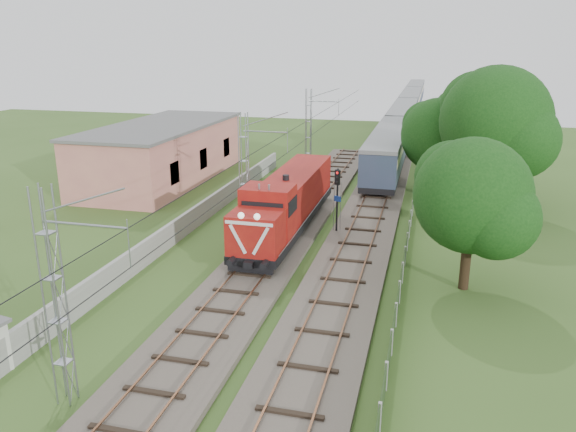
# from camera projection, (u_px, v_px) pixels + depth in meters

# --- Properties ---
(ground) EXTENTS (140.00, 140.00, 0.00)m
(ground) POSITION_uv_depth(u_px,v_px,m) (225.00, 312.00, 26.88)
(ground) COLOR #375520
(ground) RESTS_ON ground
(track_main) EXTENTS (4.20, 70.00, 0.45)m
(track_main) POSITION_uv_depth(u_px,v_px,m) (267.00, 256.00, 33.30)
(track_main) COLOR #6B6054
(track_main) RESTS_ON ground
(track_side) EXTENTS (4.20, 80.00, 0.45)m
(track_side) POSITION_uv_depth(u_px,v_px,m) (374.00, 204.00, 44.14)
(track_side) COLOR #6B6054
(track_side) RESTS_ON ground
(catenary) EXTENTS (3.31, 70.00, 8.00)m
(catenary) POSITION_uv_depth(u_px,v_px,m) (245.00, 172.00, 37.48)
(catenary) COLOR gray
(catenary) RESTS_ON ground
(boundary_wall) EXTENTS (0.25, 40.00, 1.50)m
(boundary_wall) POSITION_uv_depth(u_px,v_px,m) (198.00, 215.00, 39.30)
(boundary_wall) COLOR #9E9E99
(boundary_wall) RESTS_ON ground
(station_building) EXTENTS (8.40, 20.40, 5.22)m
(station_building) POSITION_uv_depth(u_px,v_px,m) (163.00, 152.00, 51.86)
(station_building) COLOR tan
(station_building) RESTS_ON ground
(fence) EXTENTS (0.12, 32.00, 1.20)m
(fence) POSITION_uv_depth(u_px,v_px,m) (399.00, 292.00, 27.57)
(fence) COLOR black
(fence) RESTS_ON ground
(locomotive) EXTENTS (2.93, 16.74, 4.25)m
(locomotive) POSITION_uv_depth(u_px,v_px,m) (288.00, 201.00, 37.35)
(locomotive) COLOR black
(locomotive) RESTS_ON ground
(coach_rake) EXTENTS (3.07, 91.48, 3.54)m
(coach_rake) POSITION_uv_depth(u_px,v_px,m) (407.00, 108.00, 86.67)
(coach_rake) COLOR black
(coach_rake) RESTS_ON ground
(signal_post) EXTENTS (0.47, 0.39, 4.53)m
(signal_post) POSITION_uv_depth(u_px,v_px,m) (337.00, 190.00, 36.59)
(signal_post) COLOR black
(signal_post) RESTS_ON ground
(tree_a) EXTENTS (6.14, 5.85, 7.96)m
(tree_a) POSITION_uv_depth(u_px,v_px,m) (474.00, 197.00, 27.93)
(tree_a) COLOR #322014
(tree_a) RESTS_ON ground
(tree_b) EXTENTS (8.38, 7.98, 10.87)m
(tree_b) POSITION_uv_depth(u_px,v_px,m) (497.00, 122.00, 40.72)
(tree_b) COLOR #322014
(tree_b) RESTS_ON ground
(tree_c) EXTENTS (6.27, 5.97, 8.13)m
(tree_c) POSITION_uv_depth(u_px,v_px,m) (439.00, 136.00, 45.51)
(tree_c) COLOR #322014
(tree_c) RESTS_ON ground
(tree_d) EXTENTS (6.45, 6.14, 8.36)m
(tree_d) POSITION_uv_depth(u_px,v_px,m) (466.00, 119.00, 54.60)
(tree_d) COLOR #322014
(tree_d) RESTS_ON ground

